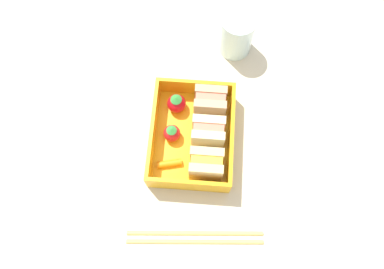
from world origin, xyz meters
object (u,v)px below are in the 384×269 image
object	(u,v)px
strawberry_left	(176,103)
drinking_glass	(236,34)
sandwich_center	(206,164)
strawberry_far_left	(172,133)
sandwich_left	(210,103)
carrot_stick_far_left	(169,164)
sandwich_center_left	(208,133)
chopstick_pair	(195,238)

from	to	relation	value
strawberry_left	drinking_glass	size ratio (longest dim) A/B	0.46
sandwich_center	strawberry_far_left	distance (cm)	8.09
sandwich_left	sandwich_center	world-z (taller)	same
sandwich_left	strawberry_far_left	xyz separation A→B (cm)	(5.18, -5.95, -1.32)
strawberry_far_left	carrot_stick_far_left	xyz separation A→B (cm)	(5.03, -0.02, -0.97)
strawberry_left	drinking_glass	distance (cm)	16.65
carrot_stick_far_left	sandwich_center_left	bearing A→B (deg)	129.75
strawberry_left	carrot_stick_far_left	xyz separation A→B (cm)	(10.30, -0.32, -1.15)
chopstick_pair	strawberry_far_left	bearing A→B (deg)	-162.90
drinking_glass	strawberry_far_left	bearing A→B (deg)	-27.59
sandwich_center_left	carrot_stick_far_left	distance (cm)	8.09
sandwich_center_left	drinking_glass	world-z (taller)	drinking_glass
strawberry_left	drinking_glass	world-z (taller)	drinking_glass
chopstick_pair	sandwich_center	bearing A→B (deg)	175.10
strawberry_far_left	drinking_glass	xyz separation A→B (cm)	(-18.85, 9.85, 1.37)
carrot_stick_far_left	chopstick_pair	distance (cm)	12.40
sandwich_center	carrot_stick_far_left	bearing A→B (deg)	-92.75
sandwich_left	sandwich_center_left	distance (cm)	5.25
sandwich_center_left	sandwich_center	distance (cm)	5.25
sandwich_left	sandwich_center_left	bearing A→B (deg)	0.00
chopstick_pair	drinking_glass	bearing A→B (deg)	172.15
sandwich_center_left	strawberry_left	distance (cm)	7.86
sandwich_center	sandwich_left	bearing A→B (deg)	180.00
sandwich_center	carrot_stick_far_left	size ratio (longest dim) A/B	1.40
sandwich_left	chopstick_pair	xyz separation A→B (cm)	(21.45, -0.94, -3.70)
carrot_stick_far_left	drinking_glass	xyz separation A→B (cm)	(-23.89, 9.87, 2.34)
sandwich_center	strawberry_far_left	xyz separation A→B (cm)	(-5.32, -5.95, -1.32)
sandwich_center_left	strawberry_left	bearing A→B (deg)	-133.39
sandwich_center_left	sandwich_left	bearing A→B (deg)	180.00
sandwich_center_left	chopstick_pair	bearing A→B (deg)	-3.32
drinking_glass	strawberry_left	bearing A→B (deg)	-35.12
sandwich_center_left	chopstick_pair	xyz separation A→B (cm)	(16.20, -0.94, -3.70)
sandwich_left	strawberry_left	xyz separation A→B (cm)	(-0.09, -5.65, -1.14)
sandwich_left	chopstick_pair	distance (cm)	21.79
strawberry_far_left	carrot_stick_far_left	distance (cm)	5.13
sandwich_left	carrot_stick_far_left	size ratio (longest dim) A/B	1.40
strawberry_left	strawberry_far_left	distance (cm)	5.28
strawberry_left	sandwich_center_left	bearing A→B (deg)	46.61
strawberry_left	drinking_glass	bearing A→B (deg)	144.88
strawberry_far_left	carrot_stick_far_left	bearing A→B (deg)	-0.25
strawberry_left	chopstick_pair	bearing A→B (deg)	12.33
strawberry_far_left	drinking_glass	distance (cm)	21.32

